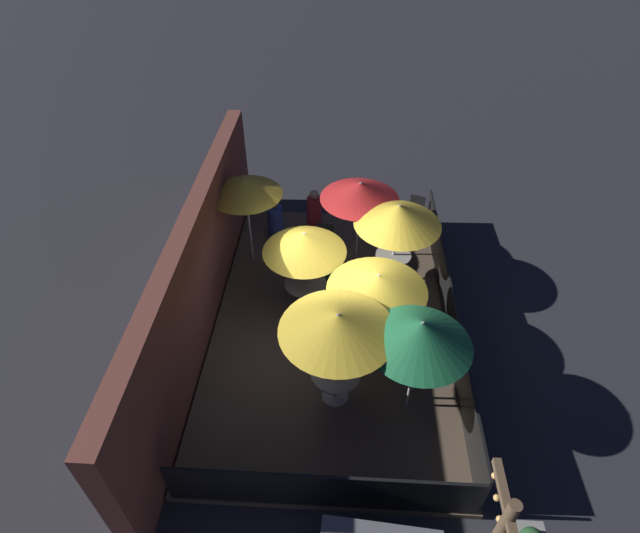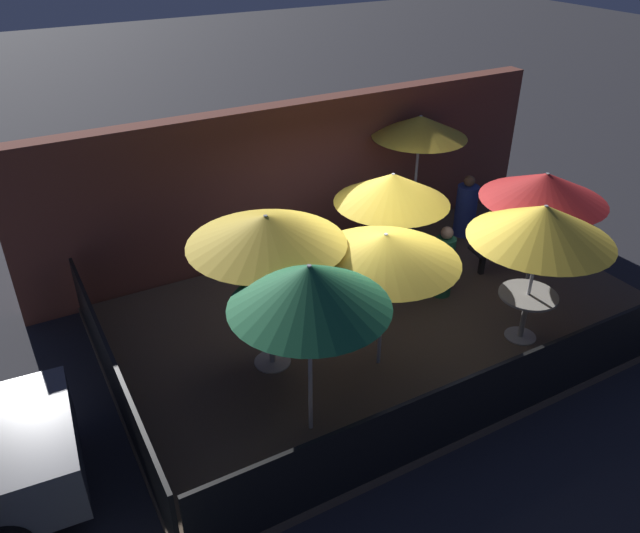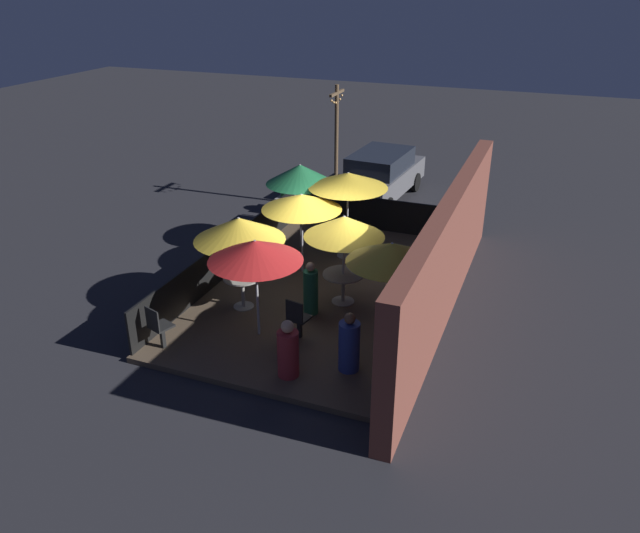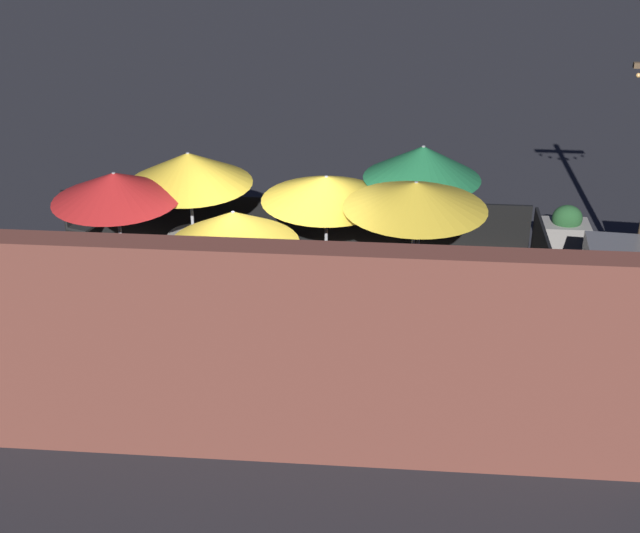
{
  "view_description": "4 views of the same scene",
  "coord_description": "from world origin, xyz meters",
  "px_view_note": "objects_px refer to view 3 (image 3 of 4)",
  "views": [
    {
      "loc": [
        -7.63,
        -0.16,
        8.34
      ],
      "look_at": [
        0.51,
        0.29,
        1.24
      ],
      "focal_mm": 28.0,
      "sensor_mm": 36.0,
      "label": 1
    },
    {
      "loc": [
        -4.73,
        -6.44,
        5.7
      ],
      "look_at": [
        -0.93,
        0.42,
        1.08
      ],
      "focal_mm": 35.0,
      "sensor_mm": 36.0,
      "label": 2
    },
    {
      "loc": [
        12.25,
        4.66,
        6.95
      ],
      "look_at": [
        0.77,
        0.18,
        1.08
      ],
      "focal_mm": 35.0,
      "sensor_mm": 36.0,
      "label": 3
    },
    {
      "loc": [
        -1.61,
        11.26,
        7.02
      ],
      "look_at": [
        -0.67,
        -0.18,
        1.01
      ],
      "focal_mm": 50.0,
      "sensor_mm": 36.0,
      "label": 4
    }
  ],
  "objects_px": {
    "dining_table_0": "(242,283)",
    "planter_box": "(288,201)",
    "patio_umbrella_5": "(300,174)",
    "patio_chair_1": "(158,326)",
    "patio_umbrella_4": "(255,251)",
    "patron_0": "(288,352)",
    "dining_table_1": "(347,235)",
    "patio_umbrella_3": "(392,253)",
    "dining_table_2": "(343,279)",
    "patron_2": "(349,345)",
    "parked_car_0": "(380,175)",
    "patio_umbrella_0": "(239,229)",
    "patio_chair_0": "(298,317)",
    "patio_umbrella_6": "(302,202)",
    "patio_umbrella_1": "(348,180)",
    "patron_1": "(311,290)",
    "light_post": "(336,142)",
    "patio_umbrella_2": "(344,226)"
  },
  "relations": [
    {
      "from": "patio_umbrella_5",
      "to": "light_post",
      "type": "bearing_deg",
      "value": -175.62
    },
    {
      "from": "patio_umbrella_3",
      "to": "patron_2",
      "type": "xyz_separation_m",
      "value": [
        0.87,
        -0.49,
        -1.6
      ]
    },
    {
      "from": "patio_chair_0",
      "to": "patron_1",
      "type": "xyz_separation_m",
      "value": [
        -1.08,
        -0.15,
        0.06
      ]
    },
    {
      "from": "patio_chair_1",
      "to": "patron_2",
      "type": "height_order",
      "value": "patron_2"
    },
    {
      "from": "dining_table_1",
      "to": "patron_2",
      "type": "bearing_deg",
      "value": 19.52
    },
    {
      "from": "planter_box",
      "to": "parked_car_0",
      "type": "xyz_separation_m",
      "value": [
        -2.21,
        2.35,
        0.47
      ]
    },
    {
      "from": "light_post",
      "to": "parked_car_0",
      "type": "xyz_separation_m",
      "value": [
        -1.31,
        1.06,
        -1.33
      ]
    },
    {
      "from": "dining_table_2",
      "to": "patio_chair_1",
      "type": "distance_m",
      "value": 4.18
    },
    {
      "from": "dining_table_2",
      "to": "patio_umbrella_5",
      "type": "bearing_deg",
      "value": -140.35
    },
    {
      "from": "patio_umbrella_6",
      "to": "patio_chair_0",
      "type": "xyz_separation_m",
      "value": [
        2.95,
        1.14,
        -1.34
      ]
    },
    {
      "from": "patio_umbrella_3",
      "to": "patio_chair_0",
      "type": "xyz_separation_m",
      "value": [
        0.22,
        -1.81,
        -1.63
      ]
    },
    {
      "from": "patio_umbrella_4",
      "to": "dining_table_2",
      "type": "height_order",
      "value": "patio_umbrella_4"
    },
    {
      "from": "patio_umbrella_5",
      "to": "dining_table_0",
      "type": "distance_m",
      "value": 3.87
    },
    {
      "from": "patio_umbrella_4",
      "to": "patio_chair_1",
      "type": "distance_m",
      "value": 2.41
    },
    {
      "from": "patio_umbrella_5",
      "to": "patron_1",
      "type": "xyz_separation_m",
      "value": [
        3.29,
        1.62,
        -1.49
      ]
    },
    {
      "from": "patio_umbrella_4",
      "to": "patron_0",
      "type": "distance_m",
      "value": 2.11
    },
    {
      "from": "dining_table_0",
      "to": "planter_box",
      "type": "xyz_separation_m",
      "value": [
        -6.19,
        -1.67,
        -0.34
      ]
    },
    {
      "from": "planter_box",
      "to": "patio_umbrella_3",
      "type": "bearing_deg",
      "value": 37.32
    },
    {
      "from": "patio_umbrella_4",
      "to": "patio_umbrella_3",
      "type": "bearing_deg",
      "value": 97.62
    },
    {
      "from": "patio_umbrella_2",
      "to": "patio_umbrella_3",
      "type": "bearing_deg",
      "value": 42.73
    },
    {
      "from": "planter_box",
      "to": "dining_table_2",
      "type": "bearing_deg",
      "value": 35.45
    },
    {
      "from": "patio_umbrella_4",
      "to": "patio_chair_1",
      "type": "height_order",
      "value": "patio_umbrella_4"
    },
    {
      "from": "patron_0",
      "to": "patio_umbrella_2",
      "type": "bearing_deg",
      "value": -115.17
    },
    {
      "from": "patio_umbrella_5",
      "to": "patron_0",
      "type": "relative_size",
      "value": 1.99
    },
    {
      "from": "dining_table_1",
      "to": "planter_box",
      "type": "distance_m",
      "value": 4.01
    },
    {
      "from": "patio_umbrella_1",
      "to": "dining_table_1",
      "type": "relative_size",
      "value": 2.45
    },
    {
      "from": "patio_umbrella_4",
      "to": "patron_1",
      "type": "relative_size",
      "value": 1.73
    },
    {
      "from": "dining_table_1",
      "to": "patio_umbrella_3",
      "type": "bearing_deg",
      "value": 28.98
    },
    {
      "from": "planter_box",
      "to": "patio_chair_1",
      "type": "bearing_deg",
      "value": 6.42
    },
    {
      "from": "patio_umbrella_5",
      "to": "planter_box",
      "type": "xyz_separation_m",
      "value": [
        -2.6,
        -1.55,
        -1.79
      ]
    },
    {
      "from": "planter_box",
      "to": "light_post",
      "type": "xyz_separation_m",
      "value": [
        -0.9,
        1.29,
        1.8
      ]
    },
    {
      "from": "patio_umbrella_3",
      "to": "dining_table_1",
      "type": "relative_size",
      "value": 2.5
    },
    {
      "from": "patio_umbrella_0",
      "to": "dining_table_1",
      "type": "distance_m",
      "value": 3.9
    },
    {
      "from": "patio_umbrella_6",
      "to": "dining_table_2",
      "type": "height_order",
      "value": "patio_umbrella_6"
    },
    {
      "from": "planter_box",
      "to": "light_post",
      "type": "height_order",
      "value": "light_post"
    },
    {
      "from": "patio_umbrella_0",
      "to": "patron_2",
      "type": "distance_m",
      "value": 3.57
    },
    {
      "from": "dining_table_0",
      "to": "patio_chair_1",
      "type": "distance_m",
      "value": 2.26
    },
    {
      "from": "patron_2",
      "to": "dining_table_0",
      "type": "bearing_deg",
      "value": 138.0
    },
    {
      "from": "patio_umbrella_1",
      "to": "patio_umbrella_3",
      "type": "distance_m",
      "value": 4.6
    },
    {
      "from": "patron_0",
      "to": "patio_umbrella_4",
      "type": "bearing_deg",
      "value": -68.76
    },
    {
      "from": "patio_umbrella_6",
      "to": "dining_table_0",
      "type": "xyz_separation_m",
      "value": [
        2.17,
        -0.52,
        -1.24
      ]
    },
    {
      "from": "patron_1",
      "to": "patio_umbrella_4",
      "type": "bearing_deg",
      "value": 163.02
    },
    {
      "from": "planter_box",
      "to": "patio_umbrella_4",
      "type": "bearing_deg",
      "value": 19.45
    },
    {
      "from": "light_post",
      "to": "patio_umbrella_3",
      "type": "bearing_deg",
      "value": 26.77
    },
    {
      "from": "patio_umbrella_5",
      "to": "patio_chair_1",
      "type": "bearing_deg",
      "value": -6.16
    },
    {
      "from": "patio_umbrella_0",
      "to": "planter_box",
      "type": "distance_m",
      "value": 6.61
    },
    {
      "from": "dining_table_2",
      "to": "patio_chair_1",
      "type": "height_order",
      "value": "patio_chair_1"
    },
    {
      "from": "patio_umbrella_4",
      "to": "parked_car_0",
      "type": "bearing_deg",
      "value": -179.03
    },
    {
      "from": "patio_umbrella_6",
      "to": "patio_umbrella_5",
      "type": "bearing_deg",
      "value": -155.77
    },
    {
      "from": "patio_chair_0",
      "to": "patron_0",
      "type": "relative_size",
      "value": 0.79
    }
  ]
}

